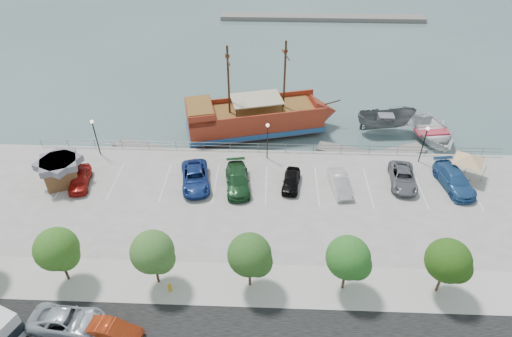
{
  "coord_description": "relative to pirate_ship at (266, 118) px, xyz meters",
  "views": [
    {
      "loc": [
        0.27,
        -30.48,
        26.77
      ],
      "look_at": [
        -1.0,
        2.0,
        2.0
      ],
      "focal_mm": 30.0,
      "sensor_mm": 36.0,
      "label": 1
    }
  ],
  "objects": [
    {
      "name": "parked_car_a",
      "position": [
        -17.9,
        -11.95,
        -0.21
      ],
      "size": [
        2.51,
        4.58,
        1.48
      ],
      "primitive_type": "imported",
      "rotation": [
        0.0,
        0.0,
        0.18
      ],
      "color": "#A01712",
      "rests_on": "land_slab"
    },
    {
      "name": "canopy_tent",
      "position": [
        20.11,
        -9.16,
        1.78
      ],
      "size": [
        4.67,
        4.67,
        3.13
      ],
      "rotation": [
        0.0,
        0.0,
        0.29
      ],
      "color": "slate",
      "rests_on": "land_slab"
    },
    {
      "name": "lamp_post_left",
      "position": [
        -17.72,
        -6.78,
        1.99
      ],
      "size": [
        0.36,
        0.36,
        4.28
      ],
      "color": "black",
      "rests_on": "land_slab"
    },
    {
      "name": "tree_b",
      "position": [
        -14.57,
        -23.36,
        2.35
      ],
      "size": [
        3.3,
        3.2,
        5.0
      ],
      "color": "#473321",
      "rests_on": "sidewalk"
    },
    {
      "name": "lamp_post_right",
      "position": [
        16.28,
        -6.78,
        1.99
      ],
      "size": [
        0.36,
        0.36,
        4.28
      ],
      "color": "black",
      "rests_on": "land_slab"
    },
    {
      "name": "parked_car_d",
      "position": [
        -2.51,
        -11.59,
        -0.15
      ],
      "size": [
        2.94,
        5.73,
        1.59
      ],
      "primitive_type": "imported",
      "rotation": [
        0.0,
        0.0,
        0.13
      ],
      "color": "#1B4722",
      "rests_on": "land_slab"
    },
    {
      "name": "fire_hydrant",
      "position": [
        -6.65,
        -24.08,
        -0.49
      ],
      "size": [
        0.29,
        0.29,
        0.83
      ],
      "rotation": [
        0.0,
        0.0,
        -0.28
      ],
      "color": "gold",
      "rests_on": "sidewalk"
    },
    {
      "name": "sidewalk",
      "position": [
        0.28,
        -23.28,
        -0.93
      ],
      "size": [
        100.0,
        4.0,
        0.05
      ],
      "primitive_type": "cube",
      "color": "#B4B0A6",
      "rests_on": "land_slab"
    },
    {
      "name": "shed",
      "position": [
        -19.7,
        -11.6,
        0.5
      ],
      "size": [
        4.31,
        4.31,
        2.71
      ],
      "rotation": [
        0.0,
        0.0,
        0.4
      ],
      "color": "brown",
      "rests_on": "land_slab"
    },
    {
      "name": "dock_west",
      "position": [
        -14.29,
        -4.08,
        -1.77
      ],
      "size": [
        6.42,
        3.57,
        0.35
      ],
      "primitive_type": "cube",
      "rotation": [
        0.0,
        0.0,
        -0.31
      ],
      "color": "slate",
      "rests_on": "ground"
    },
    {
      "name": "parked_car_g",
      "position": [
        13.66,
        -10.51,
        -0.24
      ],
      "size": [
        2.87,
        5.33,
        1.42
      ],
      "primitive_type": "imported",
      "rotation": [
        0.0,
        0.0,
        -0.1
      ],
      "color": "slate",
      "rests_on": "land_slab"
    },
    {
      "name": "parked_car_f",
      "position": [
        7.4,
        -11.56,
        -0.23
      ],
      "size": [
        2.12,
        4.52,
        1.43
      ],
      "primitive_type": "imported",
      "rotation": [
        0.0,
        0.0,
        0.14
      ],
      "color": "silver",
      "rests_on": "land_slab"
    },
    {
      "name": "far_shore",
      "position": [
        10.28,
        41.72,
        -1.55
      ],
      "size": [
        40.0,
        3.0,
        0.8
      ],
      "primitive_type": "cube",
      "color": "slate",
      "rests_on": "ground"
    },
    {
      "name": "seawall_railing",
      "position": [
        0.28,
        -5.48,
        -0.42
      ],
      "size": [
        50.0,
        0.06,
        1.0
      ],
      "color": "slate",
      "rests_on": "land_slab"
    },
    {
      "name": "pirate_ship",
      "position": [
        0.0,
        0.0,
        0.0
      ],
      "size": [
        18.78,
        9.32,
        11.63
      ],
      "rotation": [
        0.0,
        0.0,
        0.25
      ],
      "color": "maroon",
      "rests_on": "ground"
    },
    {
      "name": "dock_mid",
      "position": [
        9.1,
        -4.08,
        -1.77
      ],
      "size": [
        6.61,
        3.76,
        0.36
      ],
      "primitive_type": "cube",
      "rotation": [
        0.0,
        0.0,
        -0.33
      ],
      "color": "slate",
      "rests_on": "ground"
    },
    {
      "name": "tree_d",
      "position": [
        -0.57,
        -23.36,
        2.35
      ],
      "size": [
        3.3,
        3.2,
        5.0
      ],
      "color": "#473321",
      "rests_on": "sidewalk"
    },
    {
      "name": "dock_east",
      "position": [
        14.83,
        -4.08,
        -1.76
      ],
      "size": [
        6.86,
        4.11,
        0.38
      ],
      "primitive_type": "cube",
      "rotation": [
        0.0,
        0.0,
        0.36
      ],
      "color": "gray",
      "rests_on": "ground"
    },
    {
      "name": "tree_c",
      "position": [
        -7.57,
        -23.36,
        2.35
      ],
      "size": [
        3.3,
        3.2,
        5.0
      ],
      "color": "#473321",
      "rests_on": "sidewalk"
    },
    {
      "name": "patrol_boat",
      "position": [
        14.23,
        0.65,
        -0.6
      ],
      "size": [
        7.22,
        3.38,
        2.7
      ],
      "primitive_type": "imported",
      "rotation": [
        0.0,
        0.0,
        1.68
      ],
      "color": "#595C5E",
      "rests_on": "ground"
    },
    {
      "name": "street_van",
      "position": [
        -13.06,
        -27.36,
        -0.23
      ],
      "size": [
        5.35,
        2.77,
        1.44
      ],
      "primitive_type": "imported",
      "rotation": [
        0.0,
        0.0,
        1.5
      ],
      "color": "#A1ABB4",
      "rests_on": "street"
    },
    {
      "name": "tree_e",
      "position": [
        6.43,
        -23.36,
        2.35
      ],
      "size": [
        3.3,
        3.2,
        5.0
      ],
      "color": "#473321",
      "rests_on": "sidewalk"
    },
    {
      "name": "parked_car_h",
      "position": [
        18.51,
        -10.79,
        -0.12
      ],
      "size": [
        3.25,
        6.03,
        1.66
      ],
      "primitive_type": "imported",
      "rotation": [
        0.0,
        0.0,
        0.17
      ],
      "color": "#285690",
      "rests_on": "land_slab"
    },
    {
      "name": "parked_car_c",
      "position": [
        -6.65,
        -11.4,
        -0.17
      ],
      "size": [
        3.65,
        6.02,
        1.56
      ],
      "primitive_type": "imported",
      "rotation": [
        0.0,
        0.0,
        0.2
      ],
      "color": "navy",
      "rests_on": "land_slab"
    },
    {
      "name": "street_sedan",
      "position": [
        -9.7,
        -27.91,
        -0.31
      ],
      "size": [
        4.05,
        2.06,
        1.27
      ],
      "primitive_type": "imported",
      "rotation": [
        0.0,
        0.0,
        1.38
      ],
      "color": "#A73111",
      "rests_on": "street"
    },
    {
      "name": "lamp_post_mid",
      "position": [
        0.28,
        -6.78,
        1.99
      ],
      "size": [
        0.36,
        0.36,
        4.28
      ],
      "color": "black",
      "rests_on": "land_slab"
    },
    {
      "name": "parked_car_e",
      "position": [
        2.71,
        -11.35,
        -0.27
      ],
      "size": [
        2.14,
        4.15,
        1.35
      ],
      "primitive_type": "imported",
      "rotation": [
        0.0,
        0.0,
        -0.14
      ],
      "color": "black",
      "rests_on": "land_slab"
    },
    {
      "name": "ground",
      "position": [
        0.28,
        -13.28,
        -1.95
      ],
      "size": [
        160.0,
        160.0,
        0.0
      ],
      "primitive_type": "plane",
      "color": "#40595A"
    },
    {
      "name": "speedboat",
      "position": [
        19.47,
        -0.89,
        -1.11
      ],
      "size": [
        6.94,
        8.87,
        1.68
      ],
      "primitive_type": "imported",
      "rotation": [
        0.0,
        0.0,
        0.15
      ],
      "color": "silver",
      "rests_on": "ground"
    },
    {
      "name": "tree_f",
      "position": [
        13.43,
        -23.36,
        2.35
      ],
      "size": [
        3.3,
        3.2,
        5.0
      ],
      "color": "#473321",
      "rests_on": "sidewalk"
    }
  ]
}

